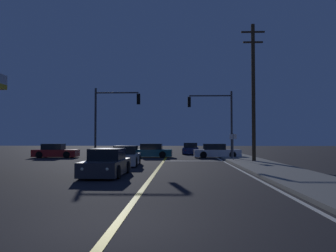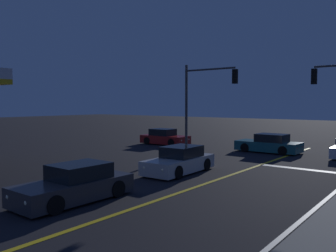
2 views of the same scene
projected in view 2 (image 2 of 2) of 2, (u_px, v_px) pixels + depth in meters
name	position (u px, v px, depth m)	size (l,w,h in m)	color
lane_line_center	(148.00, 203.00, 12.43)	(0.20, 38.95, 0.01)	gold
lane_line_edge_right	(285.00, 234.00, 9.47)	(0.16, 38.95, 0.01)	silver
stop_bar	(307.00, 170.00, 18.74)	(5.09, 0.50, 0.01)	silver
car_side_waiting_charcoal	(75.00, 185.00, 12.73)	(1.91, 4.43, 1.34)	#2D2D33
car_mid_block_teal	(269.00, 144.00, 25.43)	(4.56, 2.03, 1.34)	#195960
car_distant_tail_red	(165.00, 138.00, 30.32)	(4.23, 2.02, 1.34)	maroon
car_lead_oncoming_silver	(180.00, 161.00, 17.98)	(1.98, 4.43, 1.34)	#B2B5BA
traffic_signal_far_left	(203.00, 95.00, 23.52)	(3.92, 0.28, 6.16)	#38383D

